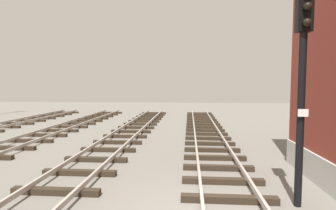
% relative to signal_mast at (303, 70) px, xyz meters
% --- Properties ---
extents(track_near_building, '(2.50, 45.34, 0.32)m').
position_rel_signal_mast_xyz_m(track_near_building, '(-1.69, -0.59, -3.27)').
color(track_near_building, '#2D2319').
rests_on(track_near_building, ground).
extents(track_centre, '(2.50, 45.34, 0.32)m').
position_rel_signal_mast_xyz_m(track_centre, '(-6.40, -0.59, -3.26)').
color(track_centre, '#2D2319').
rests_on(track_centre, ground).
extents(signal_mast, '(0.36, 0.40, 5.40)m').
position_rel_signal_mast_xyz_m(signal_mast, '(0.00, 0.00, 0.00)').
color(signal_mast, black).
rests_on(signal_mast, ground).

